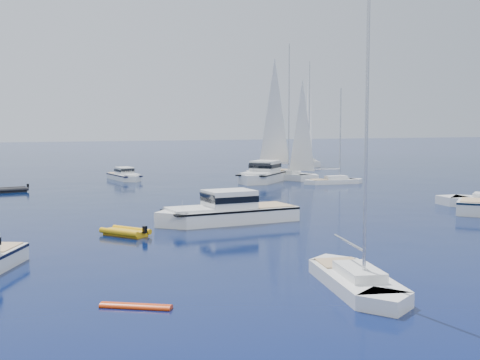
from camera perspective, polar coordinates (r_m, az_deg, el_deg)
The scene contains 11 objects.
ground at distance 34.08m, azimuth 10.27°, elevation -7.06°, with size 400.00×400.00×0.00m, color #071249.
motor_cruiser_centre at distance 46.14m, azimuth -1.20°, elevation -3.75°, with size 3.43×11.20×2.94m, color white, non-canonical shape.
motor_cruiser_distant at distance 77.20m, azimuth 2.16°, elevation -0.12°, with size 3.65×11.94×3.13m, color silver, non-canonical shape.
motor_cruiser_horizon at distance 80.19m, azimuth -10.08°, elevation 0.01°, with size 2.31×7.56×1.99m, color white, non-canonical shape.
sailboat_fore at distance 28.84m, azimuth 10.14°, elevation -9.33°, with size 2.40×9.21×13.55m, color silver, non-canonical shape.
sailboat_centre at distance 75.00m, azimuth 8.21°, elevation -0.32°, with size 2.00×7.68×11.29m, color white, non-canonical shape.
sailboat_sails_r at distance 80.56m, azimuth 3.61°, elevation 0.10°, with size 3.02×11.62×17.08m, color white, non-canonical shape.
sailboat_sails_far at distance 105.33m, azimuth 5.98°, elevation 1.30°, with size 3.03×11.65×17.13m, color white, non-canonical shape.
tender_yellow at distance 41.59m, azimuth -10.03°, elevation -4.82°, with size 1.81×3.23×0.95m, color #E0A10D, non-canonical shape.
tender_grey_far at distance 69.67m, azimuth -19.72°, elevation -1.00°, with size 2.14×3.96×0.95m, color black, non-canonical shape.
kayak_orange at distance 25.86m, azimuth -9.13°, elevation -11.02°, with size 0.56×2.82×0.30m, color red, non-canonical shape.
Camera 1 is at (-17.10, -28.58, 7.22)m, focal length 48.58 mm.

